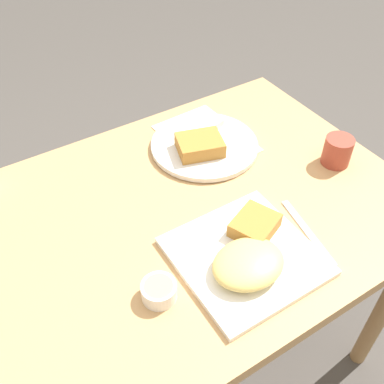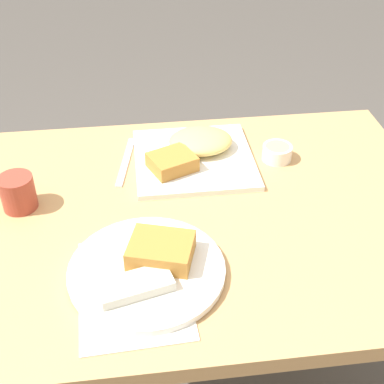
{
  "view_description": "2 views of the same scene",
  "coord_description": "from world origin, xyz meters",
  "px_view_note": "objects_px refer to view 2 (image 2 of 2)",
  "views": [
    {
      "loc": [
        -0.41,
        -0.64,
        1.5
      ],
      "look_at": [
        0.0,
        0.02,
        0.76
      ],
      "focal_mm": 42.0,
      "sensor_mm": 36.0,
      "label": 1
    },
    {
      "loc": [
        0.15,
        0.89,
        1.45
      ],
      "look_at": [
        0.03,
        -0.01,
        0.76
      ],
      "focal_mm": 50.0,
      "sensor_mm": 36.0,
      "label": 2
    }
  ],
  "objects_px": {
    "sauce_ramekin": "(277,152)",
    "plate_oval_far": "(149,267)",
    "butter_knife": "(126,162)",
    "plate_square_near": "(194,152)",
    "coffee_mug": "(18,193)"
  },
  "relations": [
    {
      "from": "plate_oval_far",
      "to": "coffee_mug",
      "type": "distance_m",
      "value": 0.36
    },
    {
      "from": "sauce_ramekin",
      "to": "coffee_mug",
      "type": "xyz_separation_m",
      "value": [
        0.6,
        0.11,
        0.02
      ]
    },
    {
      "from": "butter_knife",
      "to": "coffee_mug",
      "type": "distance_m",
      "value": 0.28
    },
    {
      "from": "plate_oval_far",
      "to": "sauce_ramekin",
      "type": "relative_size",
      "value": 4.1
    },
    {
      "from": "plate_square_near",
      "to": "plate_oval_far",
      "type": "xyz_separation_m",
      "value": [
        0.13,
        0.38,
        -0.0
      ]
    },
    {
      "from": "plate_square_near",
      "to": "coffee_mug",
      "type": "distance_m",
      "value": 0.42
    },
    {
      "from": "sauce_ramekin",
      "to": "butter_knife",
      "type": "height_order",
      "value": "sauce_ramekin"
    },
    {
      "from": "sauce_ramekin",
      "to": "plate_oval_far",
      "type": "bearing_deg",
      "value": 46.39
    },
    {
      "from": "plate_square_near",
      "to": "butter_knife",
      "type": "xyz_separation_m",
      "value": [
        0.17,
        -0.01,
        -0.02
      ]
    },
    {
      "from": "plate_oval_far",
      "to": "sauce_ramekin",
      "type": "height_order",
      "value": "plate_oval_far"
    },
    {
      "from": "plate_square_near",
      "to": "butter_knife",
      "type": "bearing_deg",
      "value": -3.37
    },
    {
      "from": "plate_square_near",
      "to": "sauce_ramekin",
      "type": "height_order",
      "value": "plate_square_near"
    },
    {
      "from": "plate_square_near",
      "to": "coffee_mug",
      "type": "xyz_separation_m",
      "value": [
        0.4,
        0.14,
        0.02
      ]
    },
    {
      "from": "coffee_mug",
      "to": "butter_knife",
      "type": "bearing_deg",
      "value": -147.59
    },
    {
      "from": "plate_oval_far",
      "to": "butter_knife",
      "type": "distance_m",
      "value": 0.39
    }
  ]
}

